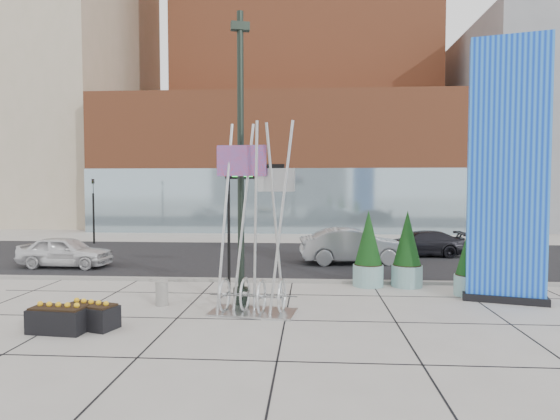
# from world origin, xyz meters

# --- Properties ---
(ground) EXTENTS (160.00, 160.00, 0.00)m
(ground) POSITION_xyz_m (0.00, 0.00, 0.00)
(ground) COLOR #9E9991
(ground) RESTS_ON ground
(street_asphalt) EXTENTS (80.00, 12.00, 0.02)m
(street_asphalt) POSITION_xyz_m (0.00, 10.00, 0.01)
(street_asphalt) COLOR black
(street_asphalt) RESTS_ON ground
(curb_edge) EXTENTS (80.00, 0.30, 0.12)m
(curb_edge) POSITION_xyz_m (0.00, 4.00, 0.06)
(curb_edge) COLOR gray
(curb_edge) RESTS_ON ground
(tower_podium) EXTENTS (34.00, 10.00, 11.00)m
(tower_podium) POSITION_xyz_m (1.00, 27.00, 5.50)
(tower_podium) COLOR #9E4F2E
(tower_podium) RESTS_ON ground
(tower_glass_front) EXTENTS (34.00, 0.60, 5.00)m
(tower_glass_front) POSITION_xyz_m (1.00, 22.20, 2.50)
(tower_glass_front) COLOR #8CA5B2
(tower_glass_front) RESTS_ON ground
(building_beige_left) EXTENTS (18.00, 20.00, 34.00)m
(building_beige_left) POSITION_xyz_m (-26.00, 34.00, 17.00)
(building_beige_left) COLOR tan
(building_beige_left) RESTS_ON ground
(blue_pylon) EXTENTS (2.69, 1.74, 8.29)m
(blue_pylon) POSITION_xyz_m (7.89, 1.70, 4.00)
(blue_pylon) COLOR blue
(blue_pylon) RESTS_ON ground
(lamp_post) EXTENTS (0.60, 0.49, 8.85)m
(lamp_post) POSITION_xyz_m (-0.42, 0.47, 3.62)
(lamp_post) COLOR black
(lamp_post) RESTS_ON ground
(public_art_sculpture) EXTENTS (2.56, 1.53, 5.49)m
(public_art_sculpture) POSITION_xyz_m (0.06, -0.37, 1.44)
(public_art_sculpture) COLOR silver
(public_art_sculpture) RESTS_ON ground
(concrete_bollard) EXTENTS (0.39, 0.39, 0.75)m
(concrete_bollard) POSITION_xyz_m (-2.86, 0.34, 0.37)
(concrete_bollard) COLOR gray
(concrete_bollard) RESTS_ON ground
(overhead_street_sign) EXTENTS (2.09, 0.29, 4.43)m
(overhead_street_sign) POSITION_xyz_m (-0.46, 2.80, 3.80)
(overhead_street_sign) COLOR black
(overhead_street_sign) RESTS_ON ground
(round_planter_east) EXTENTS (0.98, 0.98, 2.46)m
(round_planter_east) POSITION_xyz_m (7.00, 2.31, 1.17)
(round_planter_east) COLOR #81AEAE
(round_planter_east) RESTS_ON ground
(round_planter_mid) EXTENTS (1.11, 1.11, 2.78)m
(round_planter_mid) POSITION_xyz_m (5.20, 3.60, 1.31)
(round_planter_mid) COLOR #81AEAE
(round_planter_mid) RESTS_ON ground
(round_planter_west) EXTENTS (1.11, 1.11, 2.78)m
(round_planter_west) POSITION_xyz_m (3.80, 3.60, 1.32)
(round_planter_west) COLOR #81AEAE
(round_planter_west) RESTS_ON ground
(box_planter_north) EXTENTS (1.50, 1.06, 0.75)m
(box_planter_north) POSITION_xyz_m (-3.96, -2.00, 0.34)
(box_planter_north) COLOR black
(box_planter_north) RESTS_ON ground
(box_planter_south) EXTENTS (1.46, 0.83, 0.77)m
(box_planter_south) POSITION_xyz_m (-4.61, -2.41, 0.35)
(box_planter_south) COLOR black
(box_planter_south) RESTS_ON ground
(car_white_west) EXTENTS (4.13, 1.75, 1.39)m
(car_white_west) POSITION_xyz_m (-9.33, 6.62, 0.70)
(car_white_west) COLOR white
(car_white_west) RESTS_ON ground
(car_silver_mid) EXTENTS (5.20, 2.31, 1.66)m
(car_silver_mid) POSITION_xyz_m (3.72, 8.50, 0.83)
(car_silver_mid) COLOR #979A9E
(car_silver_mid) RESTS_ON ground
(car_dark_east) EXTENTS (4.54, 1.94, 1.30)m
(car_dark_east) POSITION_xyz_m (7.37, 11.07, 0.65)
(car_dark_east) COLOR black
(car_dark_east) RESTS_ON ground
(traffic_signal) EXTENTS (0.15, 0.18, 4.10)m
(traffic_signal) POSITION_xyz_m (-12.00, 15.00, 2.30)
(traffic_signal) COLOR black
(traffic_signal) RESTS_ON ground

